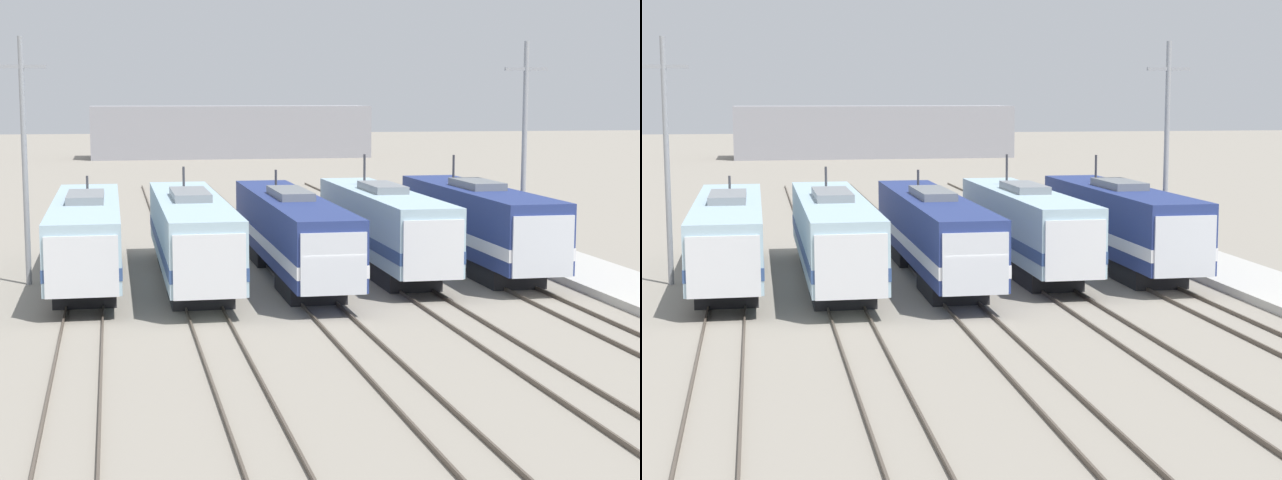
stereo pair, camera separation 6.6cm
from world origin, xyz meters
The scene contains 14 objects.
ground_plane centered at (0.00, 0.00, 0.00)m, with size 400.00×400.00×0.00m, color gray.
rail_pair_far_left centered at (-9.24, 0.00, 0.07)m, with size 1.50×120.00×0.15m.
rail_pair_center_left centered at (-4.62, 0.00, 0.07)m, with size 1.51×120.00×0.15m.
rail_pair_center centered at (0.00, 0.00, 0.07)m, with size 1.51×120.00×0.15m.
rail_pair_center_right centered at (4.62, 0.00, 0.07)m, with size 1.51×120.00×0.15m.
rail_pair_far_right centered at (9.24, 0.00, 0.07)m, with size 1.50×120.00×0.15m.
locomotive_far_left centered at (-9.24, 8.90, 2.08)m, with size 2.98×18.58×4.50m.
locomotive_center_left centered at (-4.62, 7.83, 2.14)m, with size 2.96×18.95×4.95m.
locomotive_center centered at (0.00, 8.18, 2.11)m, with size 2.79×19.78×4.70m.
locomotive_center_right centered at (4.62, 9.12, 2.16)m, with size 2.80×16.82×5.41m.
locomotive_far_right centered at (9.24, 8.87, 2.22)m, with size 2.92×16.54×5.35m.
catenary_tower_left centered at (-11.81, 8.99, 5.79)m, with size 2.13×0.25×10.94m.
catenary_tower_right centered at (11.48, 8.99, 5.79)m, with size 2.13×0.25×10.94m.
depot_building centered at (7.91, 105.90, 3.48)m, with size 37.15×9.91×6.96m.
Camera 2 is at (-7.99, -39.70, 8.39)m, focal length 60.00 mm.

